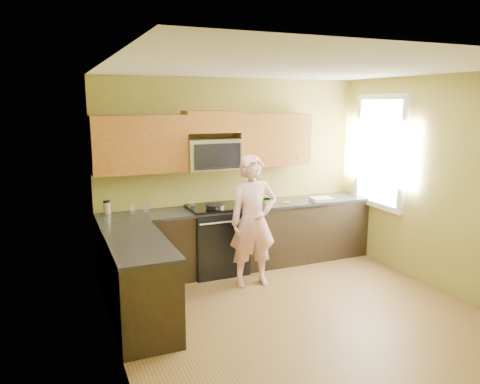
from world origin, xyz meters
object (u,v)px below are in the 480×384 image
frying_pan (215,208)px  travel_mug (107,215)px  stove (216,239)px  butter_tub (267,204)px  microwave (213,169)px  woman (253,221)px

frying_pan → travel_mug: travel_mug is taller
stove → butter_tub: butter_tub is taller
microwave → travel_mug: size_ratio=3.94×
microwave → frying_pan: bearing=-104.5°
woman → frying_pan: 0.61m
microwave → butter_tub: bearing=-10.9°
woman → butter_tub: (0.50, 0.59, 0.07)m
stove → butter_tub: bearing=-1.9°
stove → butter_tub: 0.90m
stove → travel_mug: (-1.44, 0.17, 0.45)m
frying_pan → butter_tub: 0.85m
microwave → woman: 0.99m
microwave → butter_tub: size_ratio=5.80×
travel_mug → woman: bearing=-24.7°
frying_pan → travel_mug: size_ratio=2.24×
frying_pan → butter_tub: bearing=15.9°
woman → butter_tub: 0.78m
butter_tub → woman: bearing=-130.0°
stove → frying_pan: 0.50m
butter_tub → travel_mug: size_ratio=0.68×
woman → travel_mug: woman is taller
microwave → butter_tub: (0.78, -0.15, -0.53)m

